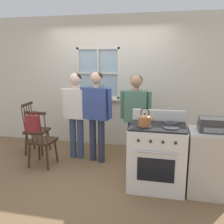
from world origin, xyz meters
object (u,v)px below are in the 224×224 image
Objects in this scene: potted_plant at (103,94)px; person_adult_right at (136,111)px; stereo at (212,125)px; person_teen_center at (97,108)px; side_counter at (208,163)px; chair_near_wall at (36,131)px; chair_by_window at (41,141)px; person_elderly_left at (76,107)px; stove at (157,156)px; kettle at (145,120)px; handbag at (32,123)px.

person_adult_right is at bearing -45.19° from potted_plant.
person_teen_center is at bearing 156.47° from stereo.
side_counter is 0.54m from stereo.
chair_near_wall is 1.40m from person_teen_center.
chair_by_window is 2.68m from side_counter.
stereo is at bearing -18.19° from person_elderly_left.
potted_plant is at bearing 71.60° from person_elderly_left.
person_teen_center is at bearing 147.02° from stove.
kettle is (-0.18, -0.13, 0.55)m from stove.
chair_near_wall is 3.26× the size of handbag.
stove is 1.20× the size of side_counter.
chair_by_window is at bearing -121.15° from potted_plant.
handbag is (-1.57, -0.71, -0.13)m from person_adult_right.
kettle is 0.27× the size of side_counter.
side_counter is (0.69, -0.05, -0.02)m from stove.
handbag is at bearing -119.95° from person_elderly_left.
potted_plant reaches higher than chair_by_window.
person_teen_center is 1.49× the size of stove.
stereo is at bearing -9.66° from person_teen_center.
handbag is (0.40, -0.79, 0.37)m from chair_near_wall.
kettle reaches higher than handbag.
chair_by_window is 0.85m from person_elderly_left.
chair_near_wall and handbag have the same top height.
stove is (2.37, -0.86, 0.02)m from chair_near_wall.
person_elderly_left reaches higher than potted_plant.
person_elderly_left is at bearing -177.41° from person_teen_center.
chair_near_wall is 2.94× the size of stereo.
chair_by_window is 1.00× the size of chair_near_wall.
stove is (0.41, -0.78, -0.48)m from person_adult_right.
chair_near_wall is 1.02m from person_elderly_left.
side_counter is at bearing -109.02° from chair_near_wall.
chair_near_wall is at bearing 116.82° from handbag.
person_elderly_left reaches higher than side_counter.
stove reaches higher than chair_by_window.
person_elderly_left is 4.99× the size of potted_plant.
stereo is (1.78, -0.78, 0.00)m from person_teen_center.
person_adult_right is (1.10, -0.01, -0.02)m from person_elderly_left.
potted_plant is at bearing 110.94° from person_teen_center.
person_teen_center reaches higher than stereo.
person_adult_right reaches higher than stereo.
chair_by_window is at bearing -130.12° from person_elderly_left.
potted_plant is 0.35× the size of side_counter.
handbag is at bearing -117.39° from potted_plant.
potted_plant is (0.31, 0.78, 0.14)m from person_elderly_left.
stereo is (1.10, -0.85, 0.03)m from person_adult_right.
stove is at bearing 36.74° from kettle.
kettle is 0.78× the size of potted_plant.
chair_near_wall is at bearing 163.21° from stereo.
stove is at bearing -24.52° from person_elderly_left.
person_elderly_left is 0.85m from potted_plant.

